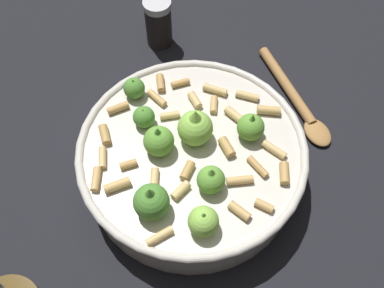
{
  "coord_description": "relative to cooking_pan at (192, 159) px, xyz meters",
  "views": [
    {
      "loc": [
        -0.16,
        -0.25,
        0.55
      ],
      "look_at": [
        0.0,
        0.0,
        0.08
      ],
      "focal_mm": 40.68,
      "sensor_mm": 36.0,
      "label": 1
    }
  ],
  "objects": [
    {
      "name": "ground_plane",
      "position": [
        0.0,
        0.0,
        -0.04
      ],
      "size": [
        2.4,
        2.4,
        0.0
      ],
      "primitive_type": "plane",
      "color": "black"
    },
    {
      "name": "wooden_spoon",
      "position": [
        0.21,
        0.02,
        -0.04
      ],
      "size": [
        0.06,
        0.21,
        0.02
      ],
      "color": "#9E703D",
      "rests_on": "ground"
    },
    {
      "name": "pepper_shaker",
      "position": [
        0.09,
        0.25,
        0.0
      ],
      "size": [
        0.05,
        0.05,
        0.09
      ],
      "color": "black",
      "rests_on": "ground"
    },
    {
      "name": "cooking_pan",
      "position": [
        0.0,
        0.0,
        0.0
      ],
      "size": [
        0.3,
        0.3,
        0.13
      ],
      "color": "beige",
      "rests_on": "ground"
    }
  ]
}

